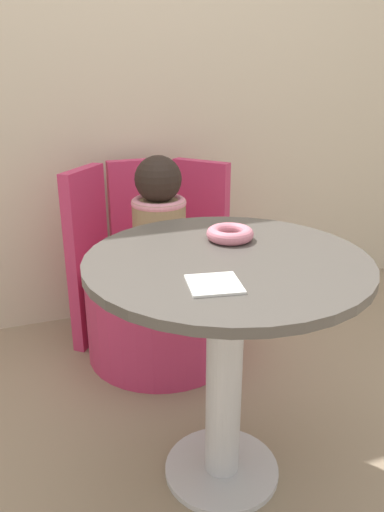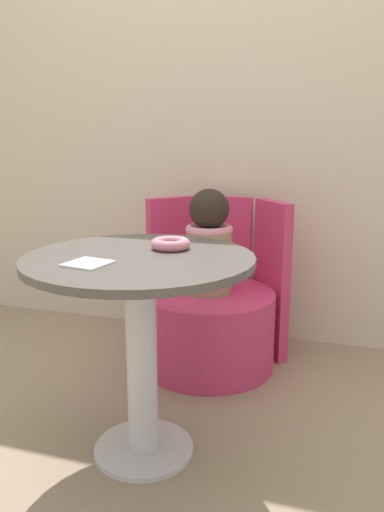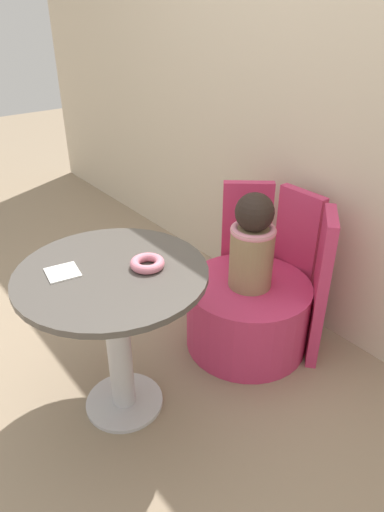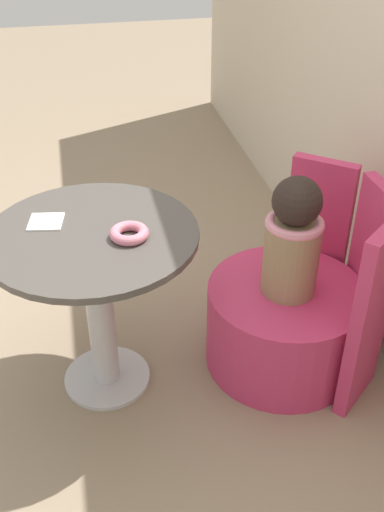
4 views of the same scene
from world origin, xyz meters
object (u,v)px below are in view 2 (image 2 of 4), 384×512
(tub_chair, at_px, (208,329))
(donut, at_px, (171,244))
(child_figure, at_px, (209,244))
(round_table, at_px, (140,309))

(tub_chair, bearing_deg, donut, -86.94)
(child_figure, bearing_deg, round_table, -92.52)
(tub_chair, distance_m, child_figure, 0.40)
(round_table, relative_size, child_figure, 1.54)
(donut, bearing_deg, round_table, -117.52)
(child_figure, bearing_deg, donut, -86.94)
(round_table, bearing_deg, donut, 62.48)
(round_table, xyz_separation_m, donut, (0.06, 0.12, 0.19))
(round_table, height_order, tub_chair, round_table)
(round_table, distance_m, tub_chair, 0.78)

